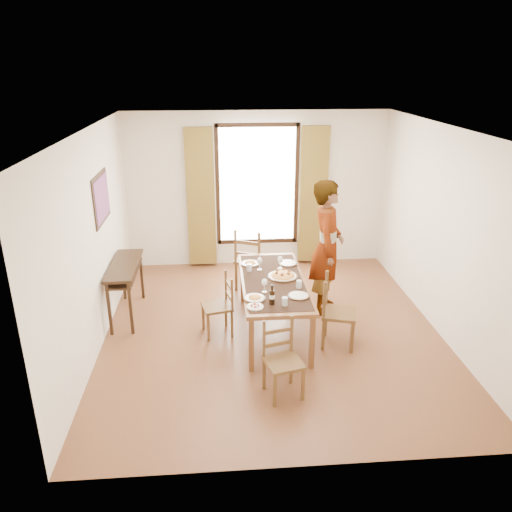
{
  "coord_description": "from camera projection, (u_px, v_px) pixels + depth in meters",
  "views": [
    {
      "loc": [
        -0.7,
        -5.99,
        3.44
      ],
      "look_at": [
        -0.2,
        0.25,
        1.0
      ],
      "focal_mm": 35.0,
      "sensor_mm": 36.0,
      "label": 1
    }
  ],
  "objects": [
    {
      "name": "tumbler_b",
      "position": [
        249.0,
        267.0,
        6.84
      ],
      "size": [
        0.07,
        0.07,
        0.1
      ],
      "primitive_type": "cylinder",
      "color": "silver",
      "rests_on": "dining_table"
    },
    {
      "name": "room_shell",
      "position": [
        272.0,
        220.0,
        6.42
      ],
      "size": [
        4.6,
        5.1,
        2.74
      ],
      "color": "white",
      "rests_on": "ground"
    },
    {
      "name": "plate_nw",
      "position": [
        250.0,
        262.0,
        7.08
      ],
      "size": [
        0.27,
        0.27,
        0.05
      ],
      "primitive_type": null,
      "color": "silver",
      "rests_on": "dining_table"
    },
    {
      "name": "pasta_platter",
      "position": [
        283.0,
        274.0,
        6.64
      ],
      "size": [
        0.4,
        0.4,
        0.1
      ],
      "primitive_type": null,
      "color": "#D6511B",
      "rests_on": "dining_table"
    },
    {
      "name": "chair_north",
      "position": [
        251.0,
        261.0,
        7.95
      ],
      "size": [
        0.6,
        0.6,
        1.03
      ],
      "rotation": [
        0.0,
        0.0,
        2.73
      ],
      "color": "brown",
      "rests_on": "ground"
    },
    {
      "name": "ground",
      "position": [
        272.0,
        330.0,
        6.87
      ],
      "size": [
        5.0,
        5.0,
        0.0
      ],
      "primitive_type": "plane",
      "color": "#562A1A",
      "rests_on": "ground"
    },
    {
      "name": "wine_glass_c",
      "position": [
        260.0,
        264.0,
        6.86
      ],
      "size": [
        0.08,
        0.08,
        0.18
      ],
      "primitive_type": null,
      "color": "white",
      "rests_on": "dining_table"
    },
    {
      "name": "console_table",
      "position": [
        125.0,
        272.0,
        7.02
      ],
      "size": [
        0.38,
        1.2,
        0.8
      ],
      "color": "black",
      "rests_on": "ground"
    },
    {
      "name": "plate_sw",
      "position": [
        255.0,
        297.0,
        6.04
      ],
      "size": [
        0.27,
        0.27,
        0.05
      ],
      "primitive_type": null,
      "color": "silver",
      "rests_on": "dining_table"
    },
    {
      "name": "wine_bottle",
      "position": [
        272.0,
        295.0,
        5.88
      ],
      "size": [
        0.07,
        0.07,
        0.25
      ],
      "primitive_type": null,
      "color": "black",
      "rests_on": "dining_table"
    },
    {
      "name": "chair_west",
      "position": [
        219.0,
        307.0,
        6.65
      ],
      "size": [
        0.45,
        0.45,
        0.85
      ],
      "rotation": [
        0.0,
        0.0,
        -1.34
      ],
      "color": "brown",
      "rests_on": "ground"
    },
    {
      "name": "caprese_plate",
      "position": [
        255.0,
        306.0,
        5.84
      ],
      "size": [
        0.2,
        0.2,
        0.04
      ],
      "primitive_type": null,
      "color": "silver",
      "rests_on": "dining_table"
    },
    {
      "name": "wine_glass_a",
      "position": [
        264.0,
        285.0,
        6.19
      ],
      "size": [
        0.08,
        0.08,
        0.18
      ],
      "primitive_type": null,
      "color": "white",
      "rests_on": "dining_table"
    },
    {
      "name": "plate_se",
      "position": [
        299.0,
        295.0,
        6.1
      ],
      "size": [
        0.27,
        0.27,
        0.05
      ],
      "primitive_type": null,
      "color": "silver",
      "rests_on": "dining_table"
    },
    {
      "name": "wine_glass_b",
      "position": [
        280.0,
        262.0,
        6.91
      ],
      "size": [
        0.08,
        0.08,
        0.18
      ],
      "primitive_type": null,
      "color": "white",
      "rests_on": "dining_table"
    },
    {
      "name": "plate_ne",
      "position": [
        288.0,
        262.0,
        7.09
      ],
      "size": [
        0.27,
        0.27,
        0.05
      ],
      "primitive_type": null,
      "color": "silver",
      "rests_on": "dining_table"
    },
    {
      "name": "tumbler_a",
      "position": [
        299.0,
        284.0,
        6.33
      ],
      "size": [
        0.07,
        0.07,
        0.1
      ],
      "primitive_type": "cylinder",
      "color": "silver",
      "rests_on": "dining_table"
    },
    {
      "name": "dining_table",
      "position": [
        273.0,
        284.0,
        6.6
      ],
      "size": [
        0.84,
        1.98,
        0.76
      ],
      "color": "brown",
      "rests_on": "ground"
    },
    {
      "name": "tumbler_c",
      "position": [
        285.0,
        301.0,
        5.88
      ],
      "size": [
        0.07,
        0.07,
        0.1
      ],
      "primitive_type": "cylinder",
      "color": "silver",
      "rests_on": "dining_table"
    },
    {
      "name": "chair_south",
      "position": [
        282.0,
        362.0,
        5.42
      ],
      "size": [
        0.47,
        0.47,
        0.86
      ],
      "rotation": [
        0.0,
        0.0,
        0.26
      ],
      "color": "brown",
      "rests_on": "ground"
    },
    {
      "name": "chair_east",
      "position": [
        337.0,
        314.0,
        6.37
      ],
      "size": [
        0.52,
        0.52,
        0.95
      ],
      "rotation": [
        0.0,
        0.0,
        1.28
      ],
      "color": "brown",
      "rests_on": "ground"
    },
    {
      "name": "man",
      "position": [
        327.0,
        247.0,
        7.1
      ],
      "size": [
        0.94,
        0.81,
        1.95
      ],
      "primitive_type": "imported",
      "rotation": [
        0.0,
        0.0,
        1.32
      ],
      "color": "gray",
      "rests_on": "ground"
    }
  ]
}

